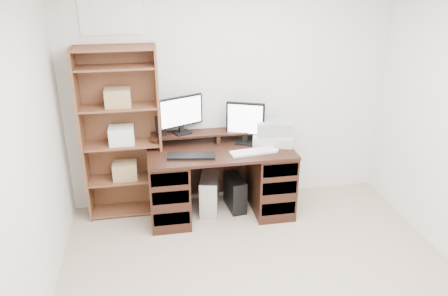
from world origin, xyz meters
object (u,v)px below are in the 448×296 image
object	(u,v)px
desk	(220,180)
printer	(273,139)
tower_black	(235,193)
monitor_small	(245,121)
monitor_wide	(181,113)
bookshelf	(122,133)
tower_silver	(210,194)

from	to	relation	value
desk	printer	bearing A→B (deg)	5.90
tower_black	monitor_small	bearing A→B (deg)	23.96
monitor_wide	desk	bearing A→B (deg)	-54.08
desk	bookshelf	xyz separation A→B (m)	(-0.99, 0.21, 0.53)
desk	monitor_small	distance (m)	0.68
desk	monitor_wide	xyz separation A→B (m)	(-0.38, 0.22, 0.70)
monitor_wide	monitor_small	distance (m)	0.68
bookshelf	desk	bearing A→B (deg)	-12.11
tower_silver	bookshelf	distance (m)	1.14
monitor_wide	printer	bearing A→B (deg)	-33.44
monitor_wide	printer	distance (m)	1.01
monitor_small	bookshelf	size ratio (longest dim) A/B	0.25
desk	tower_silver	size ratio (longest dim) A/B	3.60
desk	tower_silver	bearing A→B (deg)	154.78
desk	tower_black	world-z (taller)	desk
tower_black	bookshelf	size ratio (longest dim) A/B	0.22
desk	printer	distance (m)	0.71
desk	bookshelf	distance (m)	1.14
desk	tower_black	distance (m)	0.27
tower_silver	tower_black	xyz separation A→B (m)	(0.29, 0.01, -0.02)
desk	printer	size ratio (longest dim) A/B	3.65
tower_silver	bookshelf	size ratio (longest dim) A/B	0.23
monitor_wide	monitor_small	xyz separation A→B (m)	(0.67, -0.09, -0.10)
monitor_small	bookshelf	distance (m)	1.29
monitor_wide	tower_black	bearing A→B (deg)	-39.79
printer	tower_black	size ratio (longest dim) A/B	1.06
monitor_small	tower_silver	world-z (taller)	monitor_small
printer	monitor_small	bearing A→B (deg)	-177.62
bookshelf	tower_black	bearing A→B (deg)	-7.35
printer	bookshelf	distance (m)	1.58
monitor_small	bookshelf	world-z (taller)	bookshelf
monitor_wide	monitor_small	bearing A→B (deg)	-31.59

